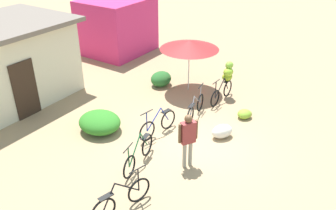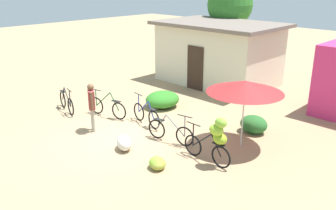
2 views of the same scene
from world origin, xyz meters
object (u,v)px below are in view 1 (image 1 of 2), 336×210
object	(u,v)px
bicycle_near_pile	(139,155)
bicycle_rightmost	(226,78)
shop_pink	(117,26)
bicycle_center_loaded	(158,124)
bicycle_leftmost	(122,199)
produce_sack	(222,131)
person_vendor	(188,136)
market_umbrella	(189,45)
bicycle_by_shop	(195,108)
banana_pile_on_ground	(245,114)

from	to	relation	value
bicycle_near_pile	bicycle_rightmost	world-z (taller)	bicycle_rightmost
shop_pink	bicycle_rightmost	bearing A→B (deg)	-104.63
bicycle_near_pile	bicycle_center_loaded	world-z (taller)	bicycle_center_loaded
bicycle_leftmost	bicycle_near_pile	size ratio (longest dim) A/B	0.95
bicycle_leftmost	bicycle_center_loaded	world-z (taller)	bicycle_center_loaded
produce_sack	person_vendor	distance (m)	2.01
bicycle_leftmost	bicycle_rightmost	xyz separation A→B (m)	(6.68, 0.52, 0.48)
shop_pink	produce_sack	world-z (taller)	shop_pink
market_umbrella	bicycle_by_shop	bearing A→B (deg)	-142.90
market_umbrella	produce_sack	distance (m)	3.94
bicycle_near_pile	produce_sack	xyz separation A→B (m)	(2.57, -1.32, -0.14)
bicycle_leftmost	bicycle_near_pile	xyz separation A→B (m)	(1.59, 0.74, -0.00)
bicycle_center_loaded	bicycle_by_shop	bearing A→B (deg)	-15.85
market_umbrella	banana_pile_on_ground	distance (m)	3.38
bicycle_near_pile	produce_sack	distance (m)	2.89
bicycle_rightmost	produce_sack	distance (m)	2.82
market_umbrella	bicycle_by_shop	distance (m)	2.67
bicycle_rightmost	bicycle_by_shop	bearing A→B (deg)	172.96
shop_pink	banana_pile_on_ground	xyz separation A→B (m)	(-2.77, -8.08, -1.17)
shop_pink	market_umbrella	world-z (taller)	shop_pink
bicycle_by_shop	banana_pile_on_ground	xyz separation A→B (m)	(0.90, -1.45, -0.20)
produce_sack	person_vendor	bearing A→B (deg)	174.53
bicycle_center_loaded	bicycle_near_pile	bearing A→B (deg)	-163.67
bicycle_center_loaded	banana_pile_on_ground	size ratio (longest dim) A/B	2.38
bicycle_by_shop	person_vendor	bearing A→B (deg)	-154.98
bicycle_leftmost	person_vendor	distance (m)	2.44
bicycle_near_pile	produce_sack	size ratio (longest dim) A/B	2.47
market_umbrella	shop_pink	bearing A→B (deg)	70.03
shop_pink	bicycle_leftmost	world-z (taller)	shop_pink
bicycle_near_pile	bicycle_center_loaded	size ratio (longest dim) A/B	1.08
bicycle_near_pile	market_umbrella	bearing A→B (deg)	15.03
person_vendor	bicycle_near_pile	bearing A→B (deg)	122.27
bicycle_leftmost	produce_sack	xyz separation A→B (m)	(4.16, -0.58, -0.14)
person_vendor	produce_sack	bearing A→B (deg)	-5.47
shop_pink	bicycle_by_shop	xyz separation A→B (m)	(-3.67, -6.63, -0.97)
bicycle_leftmost	person_vendor	bearing A→B (deg)	-9.87
bicycle_rightmost	person_vendor	world-z (taller)	person_vendor
shop_pink	bicycle_near_pile	size ratio (longest dim) A/B	1.85
bicycle_near_pile	bicycle_by_shop	bearing A→B (deg)	0.22
bicycle_leftmost	bicycle_rightmost	distance (m)	6.72
bicycle_by_shop	person_vendor	size ratio (longest dim) A/B	1.01
shop_pink	person_vendor	distance (m)	9.93
banana_pile_on_ground	person_vendor	distance (m)	3.50
produce_sack	bicycle_by_shop	bearing A→B (deg)	64.43
shop_pink	bicycle_by_shop	bearing A→B (deg)	-118.97
bicycle_near_pile	banana_pile_on_ground	bearing A→B (deg)	-19.33
bicycle_center_loaded	person_vendor	bearing A→B (deg)	-118.47
produce_sack	bicycle_center_loaded	bearing A→B (deg)	118.38
bicycle_leftmost	produce_sack	world-z (taller)	bicycle_leftmost
person_vendor	market_umbrella	bearing A→B (deg)	30.37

